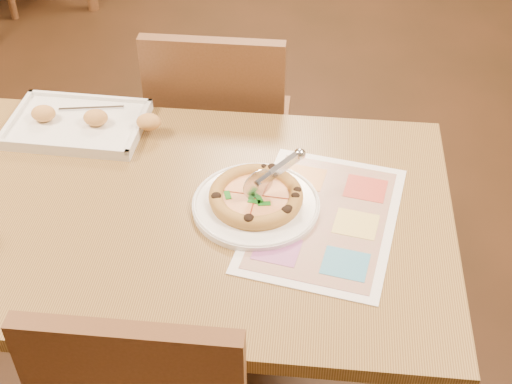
# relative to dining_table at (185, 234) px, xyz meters

# --- Properties ---
(dining_table) EXTENTS (1.30, 0.85, 0.72)m
(dining_table) POSITION_rel_dining_table_xyz_m (0.00, 0.00, 0.00)
(dining_table) COLOR olive
(dining_table) RESTS_ON ground
(chair_far) EXTENTS (0.42, 0.42, 0.47)m
(chair_far) POSITION_rel_dining_table_xyz_m (-0.00, 0.60, -0.07)
(chair_far) COLOR brown
(chair_far) RESTS_ON ground
(plate) EXTENTS (0.39, 0.39, 0.02)m
(plate) POSITION_rel_dining_table_xyz_m (0.18, 0.02, 0.09)
(plate) COLOR white
(plate) RESTS_ON dining_table
(pizza) EXTENTS (0.23, 0.23, 0.03)m
(pizza) POSITION_rel_dining_table_xyz_m (0.17, 0.03, 0.11)
(pizza) COLOR #C28B42
(pizza) RESTS_ON plate
(pizza_cutter) EXTENTS (0.13, 0.11, 0.09)m
(pizza_cutter) POSITION_rel_dining_table_xyz_m (0.21, 0.05, 0.17)
(pizza_cutter) COLOR silver
(pizza_cutter) RESTS_ON pizza
(appetizer_tray) EXTENTS (0.43, 0.26, 0.06)m
(appetizer_tray) POSITION_rel_dining_table_xyz_m (-0.34, 0.30, 0.10)
(appetizer_tray) COLOR white
(appetizer_tray) RESTS_ON dining_table
(menu) EXTENTS (0.42, 0.52, 0.00)m
(menu) POSITION_rel_dining_table_xyz_m (0.34, -0.00, 0.09)
(menu) COLOR white
(menu) RESTS_ON dining_table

